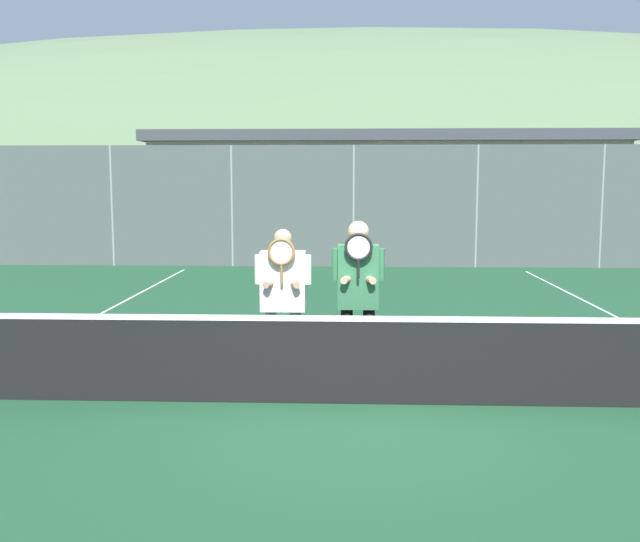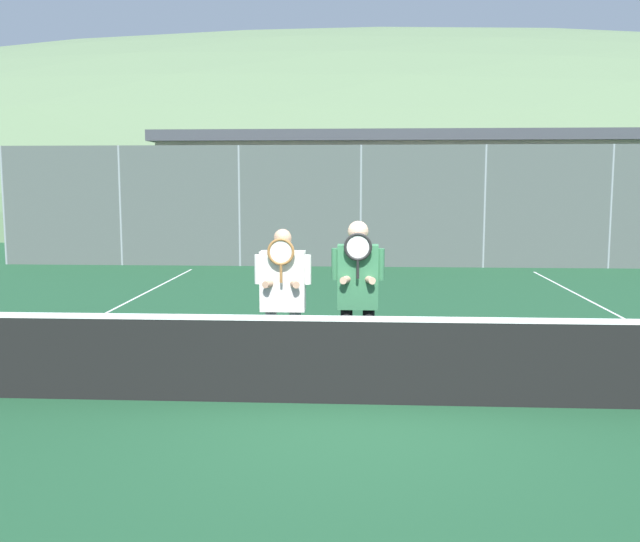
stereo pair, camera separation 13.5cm
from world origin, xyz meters
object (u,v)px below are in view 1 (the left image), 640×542
(car_left_of_center, at_px, (334,225))
(car_far_left, at_px, (161,226))
(car_center, at_px, (512,228))
(player_leftmost, at_px, (283,293))
(player_center_left, at_px, (358,289))

(car_left_of_center, bearing_deg, car_far_left, -177.46)
(car_far_left, bearing_deg, car_center, 0.97)
(player_leftmost, relative_size, car_left_of_center, 0.36)
(player_center_left, xyz_separation_m, car_center, (4.88, 14.40, -0.23))
(player_center_left, bearing_deg, car_far_left, 112.59)
(player_leftmost, xyz_separation_m, car_far_left, (-5.09, 14.14, -0.13))
(car_far_left, height_order, car_center, car_far_left)
(player_leftmost, height_order, car_far_left, car_far_left)
(player_leftmost, height_order, car_center, player_leftmost)
(player_leftmost, distance_m, car_left_of_center, 14.38)
(player_leftmost, bearing_deg, car_center, 68.31)
(player_center_left, height_order, car_center, player_center_left)
(player_center_left, height_order, car_left_of_center, player_center_left)
(player_leftmost, relative_size, player_center_left, 0.95)
(car_far_left, xyz_separation_m, car_left_of_center, (5.36, 0.24, 0.01))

